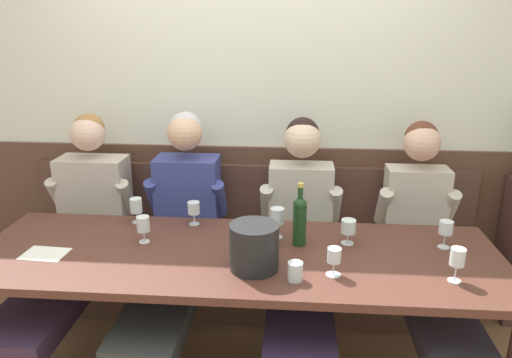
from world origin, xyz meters
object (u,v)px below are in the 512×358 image
at_px(person_center_left_seat, 177,238).
at_px(wine_glass_near_bucket, 194,209).
at_px(person_left_seat, 427,253).
at_px(ice_bucket, 254,247).
at_px(wine_glass_right_end, 446,229).
at_px(wine_glass_by_bottle, 136,206).
at_px(dining_table, 237,266).
at_px(wine_glass_center_rear, 458,258).
at_px(wine_glass_mid_left, 334,257).
at_px(wall_bench, 250,269).
at_px(wine_glass_mid_right, 348,228).
at_px(water_tumbler_right, 295,271).
at_px(wine_glass_left_end, 143,225).
at_px(wine_bottle_clear_water, 300,219).
at_px(water_tumbler_left, 273,236).
at_px(person_right_seat, 300,246).
at_px(person_center_right_seat, 74,239).
at_px(wine_glass_center_front, 277,217).

height_order(person_center_left_seat, wine_glass_near_bucket, person_center_left_seat).
distance_m(person_left_seat, ice_bucket, 1.05).
bearing_deg(ice_bucket, wine_glass_right_end, 17.30).
xyz_separation_m(person_left_seat, wine_glass_by_bottle, (-1.61, 0.00, 0.22)).
bearing_deg(wine_glass_near_bucket, dining_table, -49.75).
distance_m(person_center_left_seat, wine_glass_right_end, 1.45).
bearing_deg(person_left_seat, wine_glass_center_rear, -93.14).
height_order(person_center_left_seat, wine_glass_mid_left, person_center_left_seat).
height_order(wall_bench, person_left_seat, person_left_seat).
xyz_separation_m(person_center_left_seat, wine_glass_mid_right, (0.94, -0.21, 0.19)).
relative_size(person_center_left_seat, wine_glass_near_bucket, 10.02).
xyz_separation_m(dining_table, wine_glass_right_end, (1.03, 0.14, 0.17)).
distance_m(wine_glass_mid_right, water_tumbler_right, 0.47).
distance_m(wall_bench, ice_bucket, 1.03).
xyz_separation_m(person_center_left_seat, person_left_seat, (1.40, -0.03, -0.02)).
distance_m(wine_glass_left_end, wine_glass_mid_right, 1.04).
distance_m(wine_glass_mid_left, wine_glass_center_rear, 0.52).
relative_size(wine_bottle_clear_water, water_tumbler_right, 3.85).
bearing_deg(wine_glass_mid_right, water_tumbler_right, -124.18).
bearing_deg(person_left_seat, person_center_left_seat, 178.70).
relative_size(dining_table, wine_glass_mid_left, 19.61).
distance_m(person_center_left_seat, water_tumbler_left, 0.63).
bearing_deg(person_right_seat, wine_glass_left_end, -162.28).
relative_size(person_center_right_seat, wine_glass_mid_right, 10.04).
bearing_deg(person_center_right_seat, wine_glass_left_end, -27.23).
bearing_deg(wine_glass_near_bucket, wine_glass_mid_right, -12.22).
bearing_deg(wine_glass_by_bottle, water_tumbler_right, -32.63).
height_order(dining_table, wine_bottle_clear_water, wine_bottle_clear_water).
xyz_separation_m(wine_glass_right_end, water_tumbler_right, (-0.74, -0.38, -0.06)).
bearing_deg(wine_glass_center_rear, wine_glass_center_front, 153.90).
bearing_deg(ice_bucket, person_left_seat, 27.40).
distance_m(wine_bottle_clear_water, water_tumbler_left, 0.16).
bearing_deg(person_center_left_seat, person_left_seat, -1.30).
bearing_deg(wine_bottle_clear_water, person_center_right_seat, 170.33).
distance_m(wine_glass_left_end, wine_glass_right_end, 1.52).
xyz_separation_m(wine_bottle_clear_water, wine_glass_center_rear, (0.68, -0.31, -0.03)).
bearing_deg(person_center_right_seat, wall_bench, 19.85).
relative_size(wine_glass_center_front, wine_glass_mid_right, 1.26).
bearing_deg(wine_glass_center_rear, wine_glass_near_bucket, 157.40).
bearing_deg(wine_glass_left_end, person_right_seat, 17.72).
distance_m(dining_table, person_center_left_seat, 0.53).
height_order(dining_table, person_center_right_seat, person_center_right_seat).
bearing_deg(wine_bottle_clear_water, wine_glass_near_bucket, 160.28).
height_order(wine_glass_right_end, water_tumbler_left, wine_glass_right_end).
bearing_deg(water_tumbler_right, wine_glass_by_bottle, 147.37).
relative_size(dining_table, person_center_left_seat, 1.96).
distance_m(person_center_left_seat, wine_glass_mid_right, 0.98).
bearing_deg(wine_bottle_clear_water, wine_glass_by_bottle, 167.06).
xyz_separation_m(person_center_right_seat, person_right_seat, (1.31, -0.00, 0.01)).
bearing_deg(person_right_seat, person_center_right_seat, 179.82).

